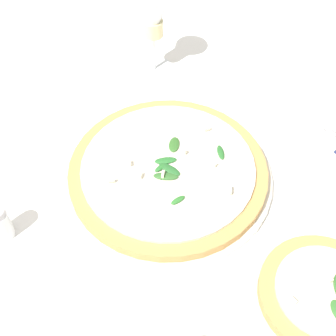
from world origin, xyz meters
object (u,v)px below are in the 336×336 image
Objects in this scene: pizza_arugula_main at (168,173)px; pizza_personal_side at (322,296)px; shaker_pepper at (0,223)px; wine_glass at (153,20)px.

pizza_personal_side is (-0.31, -0.02, -0.00)m from pizza_arugula_main.
shaker_pepper is at bearing 36.14° from pizza_personal_side.
pizza_arugula_main is 0.32m from pizza_personal_side.
pizza_personal_side is 3.05× the size of shaker_pepper.
pizza_arugula_main is at bearing -107.39° from shaker_pepper.
pizza_arugula_main is 2.05× the size of wine_glass.
wine_glass is at bearing -35.16° from pizza_arugula_main.
wine_glass reaches higher than pizza_personal_side.
pizza_personal_side is at bearing 164.57° from wine_glass.
pizza_arugula_main and pizza_personal_side have the same top height.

